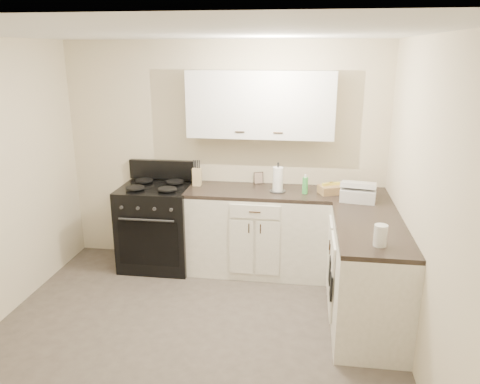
# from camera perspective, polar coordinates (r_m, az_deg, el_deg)

# --- Properties ---
(floor) EXTENTS (3.60, 3.60, 0.00)m
(floor) POSITION_cam_1_polar(r_m,az_deg,el_deg) (4.18, -6.26, -18.00)
(floor) COLOR #473F38
(floor) RESTS_ON ground
(ceiling) EXTENTS (3.60, 3.60, 0.00)m
(ceiling) POSITION_cam_1_polar(r_m,az_deg,el_deg) (3.44, -7.65, 18.68)
(ceiling) COLOR white
(ceiling) RESTS_ON wall_back
(wall_back) EXTENTS (3.60, 0.00, 3.60)m
(wall_back) POSITION_cam_1_polar(r_m,az_deg,el_deg) (5.32, -1.98, 4.54)
(wall_back) COLOR beige
(wall_back) RESTS_ON ground
(wall_right) EXTENTS (0.00, 3.60, 3.60)m
(wall_right) POSITION_cam_1_polar(r_m,az_deg,el_deg) (3.61, 21.93, -2.66)
(wall_right) COLOR beige
(wall_right) RESTS_ON ground
(wall_front) EXTENTS (3.60, 0.00, 3.60)m
(wall_front) POSITION_cam_1_polar(r_m,az_deg,el_deg) (2.10, -19.98, -16.96)
(wall_front) COLOR beige
(wall_front) RESTS_ON ground
(base_cabinets_back) EXTENTS (1.55, 0.60, 0.90)m
(base_cabinets_back) POSITION_cam_1_polar(r_m,az_deg,el_deg) (5.21, 2.17, -4.94)
(base_cabinets_back) COLOR white
(base_cabinets_back) RESTS_ON floor
(base_cabinets_right) EXTENTS (0.60, 1.90, 0.90)m
(base_cabinets_right) POSITION_cam_1_polar(r_m,az_deg,el_deg) (4.63, 14.81, -8.42)
(base_cabinets_right) COLOR white
(base_cabinets_right) RESTS_ON floor
(countertop_back) EXTENTS (1.55, 0.60, 0.04)m
(countertop_back) POSITION_cam_1_polar(r_m,az_deg,el_deg) (5.05, 2.23, 0.02)
(countertop_back) COLOR black
(countertop_back) RESTS_ON base_cabinets_back
(countertop_right) EXTENTS (0.60, 1.90, 0.04)m
(countertop_right) POSITION_cam_1_polar(r_m,az_deg,el_deg) (4.45, 15.25, -2.94)
(countertop_right) COLOR black
(countertop_right) RESTS_ON base_cabinets_right
(upper_cabinets) EXTENTS (1.55, 0.30, 0.70)m
(upper_cabinets) POSITION_cam_1_polar(r_m,az_deg,el_deg) (5.02, 2.53, 10.63)
(upper_cabinets) COLOR silver
(upper_cabinets) RESTS_ON wall_back
(stove) EXTENTS (0.79, 0.67, 0.95)m
(stove) POSITION_cam_1_polar(r_m,az_deg,el_deg) (5.41, -9.99, -4.24)
(stove) COLOR black
(stove) RESTS_ON floor
(knife_block) EXTENTS (0.09, 0.08, 0.20)m
(knife_block) POSITION_cam_1_polar(r_m,az_deg,el_deg) (5.22, -5.27, 1.86)
(knife_block) COLOR #D8C085
(knife_block) RESTS_ON countertop_back
(paper_towel) EXTENTS (0.12, 0.12, 0.27)m
(paper_towel) POSITION_cam_1_polar(r_m,az_deg,el_deg) (4.97, 4.64, 1.53)
(paper_towel) COLOR white
(paper_towel) RESTS_ON countertop_back
(soap_bottle) EXTENTS (0.06, 0.06, 0.18)m
(soap_bottle) POSITION_cam_1_polar(r_m,az_deg,el_deg) (4.95, 7.94, 0.79)
(soap_bottle) COLOR green
(soap_bottle) RESTS_ON countertop_back
(picture_frame) EXTENTS (0.11, 0.07, 0.13)m
(picture_frame) POSITION_cam_1_polar(r_m,az_deg,el_deg) (5.28, 2.28, 1.73)
(picture_frame) COLOR black
(picture_frame) RESTS_ON countertop_back
(wicker_basket) EXTENTS (0.30, 0.26, 0.09)m
(wicker_basket) POSITION_cam_1_polar(r_m,az_deg,el_deg) (5.01, 11.11, 0.30)
(wicker_basket) COLOR #A7814E
(wicker_basket) RESTS_ON countertop_right
(countertop_grill) EXTENTS (0.39, 0.37, 0.12)m
(countertop_grill) POSITION_cam_1_polar(r_m,az_deg,el_deg) (4.86, 14.22, -0.19)
(countertop_grill) COLOR silver
(countertop_grill) RESTS_ON countertop_right
(glass_jar) EXTENTS (0.13, 0.13, 0.17)m
(glass_jar) POSITION_cam_1_polar(r_m,az_deg,el_deg) (3.75, 16.75, -5.10)
(glass_jar) COLOR silver
(glass_jar) RESTS_ON countertop_right
(oven_mitt_near) EXTENTS (0.02, 0.13, 0.22)m
(oven_mitt_near) POSITION_cam_1_polar(r_m,az_deg,el_deg) (4.17, 11.05, -11.27)
(oven_mitt_near) COLOR black
(oven_mitt_near) RESTS_ON base_cabinets_right
(oven_mitt_far) EXTENTS (0.02, 0.14, 0.24)m
(oven_mitt_far) POSITION_cam_1_polar(r_m,az_deg,el_deg) (4.35, 10.94, -9.42)
(oven_mitt_far) COLOR black
(oven_mitt_far) RESTS_ON base_cabinets_right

